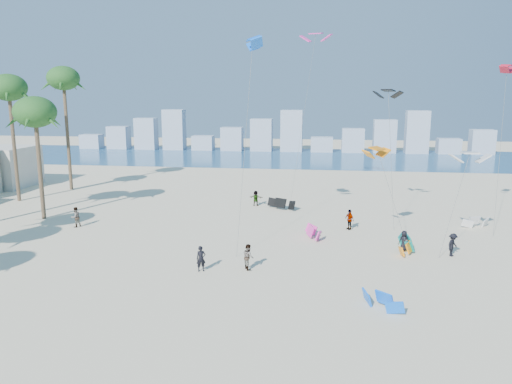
# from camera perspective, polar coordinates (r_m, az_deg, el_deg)

# --- Properties ---
(ground) EXTENTS (220.00, 220.00, 0.00)m
(ground) POSITION_cam_1_polar(r_m,az_deg,el_deg) (23.38, -13.36, -18.53)
(ground) COLOR beige
(ground) RESTS_ON ground
(ocean) EXTENTS (220.00, 220.00, 0.00)m
(ocean) POSITION_cam_1_polar(r_m,az_deg,el_deg) (91.88, 2.85, 4.07)
(ocean) COLOR navy
(ocean) RESTS_ON ground
(kitesurfer_near) EXTENTS (0.73, 0.61, 1.71)m
(kitesurfer_near) POSITION_cam_1_polar(r_m,az_deg,el_deg) (32.87, -6.41, -7.71)
(kitesurfer_near) COLOR black
(kitesurfer_near) RESTS_ON ground
(kitesurfer_mid) EXTENTS (0.97, 1.05, 1.73)m
(kitesurfer_mid) POSITION_cam_1_polar(r_m,az_deg,el_deg) (33.04, -0.90, -7.52)
(kitesurfer_mid) COLOR gray
(kitesurfer_mid) RESTS_ON ground
(kitesurfers_far) EXTENTS (42.80, 15.42, 1.86)m
(kitesurfers_far) POSITION_cam_1_polar(r_m,az_deg,el_deg) (42.86, 7.07, -3.21)
(kitesurfers_far) COLOR black
(kitesurfers_far) RESTS_ON ground
(grounded_kites) EXTENTS (20.87, 25.21, 1.04)m
(grounded_kites) POSITION_cam_1_polar(r_m,az_deg,el_deg) (41.09, 11.70, -4.57)
(grounded_kites) COLOR #F837AE
(grounded_kites) RESTS_ON ground
(flying_kites) EXTENTS (32.51, 29.18, 18.63)m
(flying_kites) POSITION_cam_1_polar(r_m,az_deg,el_deg) (43.24, 17.53, 11.48)
(flying_kites) COLOR orange
(flying_kites) RESTS_ON ground
(distant_skyline) EXTENTS (85.00, 3.00, 8.40)m
(distant_skyline) POSITION_cam_1_polar(r_m,az_deg,el_deg) (101.58, 2.68, 6.51)
(distant_skyline) COLOR #9EADBF
(distant_skyline) RESTS_ON ground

